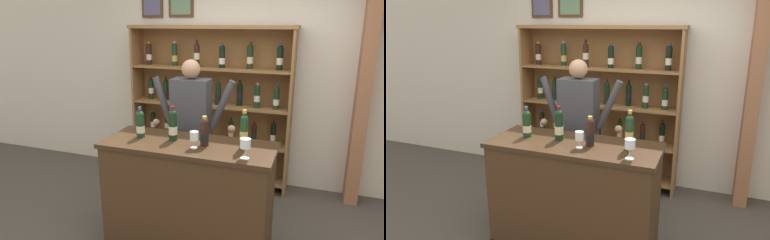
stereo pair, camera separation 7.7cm
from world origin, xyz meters
The scene contains 10 objects.
back_wall centered at (0.00, 1.77, 1.60)m, with size 12.00×0.19×3.19m.
wine_shelf centered at (-0.44, 1.51, 1.10)m, with size 2.09×0.36×2.04m.
tasting_counter centered at (-0.18, 0.00, 0.52)m, with size 1.53×0.62×1.05m.
shopkeeper centered at (-0.38, 0.63, 1.05)m, with size 0.93×0.22×1.71m.
tasting_bottle_prosecco centered at (-0.65, 0.02, 1.17)m, with size 0.08×0.08×0.29m.
tasting_bottle_rosso centered at (-0.34, 0.04, 1.19)m, with size 0.08×0.08×0.31m.
tasting_bottle_bianco centered at (-0.02, -0.01, 1.17)m, with size 0.08×0.08×0.26m.
tasting_bottle_brunello centered at (0.31, 0.03, 1.20)m, with size 0.07×0.07×0.34m.
wine_glass_left centered at (0.37, -0.19, 1.16)m, with size 0.08×0.08×0.16m.
wine_glass_spare centered at (-0.08, -0.10, 1.15)m, with size 0.07×0.07×0.15m.
Camera 2 is at (0.94, -2.74, 2.08)m, focal length 33.15 mm.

